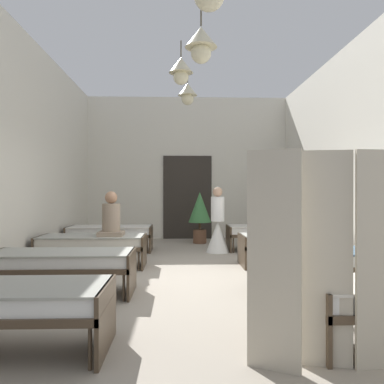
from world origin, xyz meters
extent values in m
cube|color=#9E9384|center=(0.00, 0.00, -0.05)|extent=(6.35, 11.05, 0.10)
cube|color=silver|center=(0.00, 5.33, 2.06)|extent=(6.15, 0.20, 4.11)
cube|color=silver|center=(-2.98, 0.00, 2.06)|extent=(0.20, 10.45, 4.11)
cube|color=silver|center=(2.98, 0.00, 2.06)|extent=(0.20, 10.45, 4.11)
cube|color=#2D2823|center=(0.00, 5.21, 1.20)|extent=(1.40, 0.06, 2.40)
cylinder|color=brown|center=(0.03, -0.91, 3.87)|extent=(0.02, 0.02, 0.49)
cone|color=beige|center=(0.03, -0.91, 3.47)|extent=(0.44, 0.44, 0.28)
sphere|color=beige|center=(0.03, -0.91, 3.25)|extent=(0.28, 0.28, 0.28)
cylinder|color=brown|center=(-0.22, 0.91, 3.96)|extent=(0.02, 0.02, 0.29)
cone|color=beige|center=(-0.22, 0.91, 3.67)|extent=(0.44, 0.44, 0.28)
sphere|color=beige|center=(-0.22, 0.91, 3.45)|extent=(0.28, 0.28, 0.28)
cylinder|color=brown|center=(-0.06, 2.74, 3.98)|extent=(0.02, 0.02, 0.26)
cone|color=beige|center=(-0.06, 2.74, 3.70)|extent=(0.44, 0.44, 0.28)
sphere|color=beige|center=(-0.06, 2.74, 3.48)|extent=(0.28, 0.28, 0.28)
cylinder|color=#473828|center=(-0.96, -3.21, 0.17)|extent=(0.03, 0.03, 0.34)
cylinder|color=#473828|center=(-0.96, -2.49, 0.17)|extent=(0.03, 0.03, 0.34)
cube|color=#473828|center=(-0.90, -2.85, 0.29)|extent=(0.04, 0.84, 0.57)
cylinder|color=#473828|center=(0.96, -3.21, 0.17)|extent=(0.03, 0.03, 0.34)
cylinder|color=#473828|center=(0.96, -2.49, 0.17)|extent=(0.03, 0.03, 0.34)
cube|color=#473828|center=(0.90, -2.85, 0.29)|extent=(0.04, 0.84, 0.57)
cylinder|color=#473828|center=(-2.70, -0.59, 0.17)|extent=(0.03, 0.03, 0.34)
cylinder|color=#473828|center=(-0.96, -1.31, 0.17)|extent=(0.03, 0.03, 0.34)
cylinder|color=#473828|center=(-0.96, -0.59, 0.17)|extent=(0.03, 0.03, 0.34)
cube|color=#473828|center=(-1.83, -0.95, 0.38)|extent=(1.90, 0.84, 0.07)
cube|color=#473828|center=(-0.90, -0.95, 0.29)|extent=(0.04, 0.84, 0.57)
cube|color=white|center=(-1.83, -0.95, 0.48)|extent=(1.82, 0.78, 0.14)
cube|color=#9E9E93|center=(-1.83, -0.95, 0.56)|extent=(1.86, 0.82, 0.02)
cylinder|color=#473828|center=(0.96, -1.31, 0.17)|extent=(0.03, 0.03, 0.34)
cylinder|color=#473828|center=(0.96, -0.59, 0.17)|extent=(0.03, 0.03, 0.34)
cylinder|color=#473828|center=(2.70, -0.59, 0.17)|extent=(0.03, 0.03, 0.34)
cube|color=#473828|center=(1.83, -0.95, 0.38)|extent=(1.90, 0.84, 0.07)
cube|color=#473828|center=(0.90, -0.95, 0.29)|extent=(0.04, 0.84, 0.57)
cube|color=white|center=(1.83, -0.95, 0.48)|extent=(1.82, 0.78, 0.14)
cube|color=slate|center=(1.83, -0.95, 0.56)|extent=(1.86, 0.82, 0.02)
cylinder|color=#473828|center=(-2.70, 0.59, 0.17)|extent=(0.03, 0.03, 0.34)
cylinder|color=#473828|center=(-2.70, 1.31, 0.17)|extent=(0.03, 0.03, 0.34)
cylinder|color=#473828|center=(-0.96, 0.59, 0.17)|extent=(0.03, 0.03, 0.34)
cylinder|color=#473828|center=(-0.96, 1.31, 0.17)|extent=(0.03, 0.03, 0.34)
cube|color=#473828|center=(-1.83, 0.95, 0.38)|extent=(1.90, 0.84, 0.07)
cube|color=#473828|center=(-2.76, 0.95, 0.29)|extent=(0.04, 0.84, 0.57)
cube|color=#473828|center=(-0.90, 0.95, 0.29)|extent=(0.04, 0.84, 0.57)
cube|color=silver|center=(-1.83, 0.95, 0.48)|extent=(1.82, 0.78, 0.14)
cube|color=#9E9E93|center=(-1.83, 0.95, 0.56)|extent=(1.86, 0.82, 0.02)
cylinder|color=#473828|center=(0.96, 0.59, 0.17)|extent=(0.03, 0.03, 0.34)
cylinder|color=#473828|center=(0.96, 1.31, 0.17)|extent=(0.03, 0.03, 0.34)
cylinder|color=#473828|center=(2.70, 0.59, 0.17)|extent=(0.03, 0.03, 0.34)
cylinder|color=#473828|center=(2.70, 1.31, 0.17)|extent=(0.03, 0.03, 0.34)
cube|color=#473828|center=(1.83, 0.95, 0.38)|extent=(1.90, 0.84, 0.07)
cube|color=#473828|center=(0.90, 0.95, 0.29)|extent=(0.04, 0.84, 0.57)
cube|color=#473828|center=(2.76, 0.95, 0.29)|extent=(0.04, 0.84, 0.57)
cube|color=silver|center=(1.83, 0.95, 0.48)|extent=(1.82, 0.78, 0.14)
cube|color=#9E9E93|center=(1.83, 0.95, 0.56)|extent=(1.86, 0.82, 0.02)
cylinder|color=#473828|center=(-2.70, 2.49, 0.17)|extent=(0.03, 0.03, 0.34)
cylinder|color=#473828|center=(-2.70, 3.21, 0.17)|extent=(0.03, 0.03, 0.34)
cylinder|color=#473828|center=(-0.96, 2.49, 0.17)|extent=(0.03, 0.03, 0.34)
cylinder|color=#473828|center=(-0.96, 3.21, 0.17)|extent=(0.03, 0.03, 0.34)
cube|color=#473828|center=(-1.83, 2.85, 0.38)|extent=(1.90, 0.84, 0.07)
cube|color=#473828|center=(-2.76, 2.85, 0.29)|extent=(0.04, 0.84, 0.57)
cube|color=#473828|center=(-0.90, 2.85, 0.29)|extent=(0.04, 0.84, 0.57)
cube|color=white|center=(-1.83, 2.85, 0.48)|extent=(1.82, 0.78, 0.14)
cube|color=beige|center=(-1.83, 2.85, 0.56)|extent=(1.86, 0.82, 0.02)
cylinder|color=#473828|center=(0.96, 2.49, 0.17)|extent=(0.03, 0.03, 0.34)
cylinder|color=#473828|center=(0.96, 3.21, 0.17)|extent=(0.03, 0.03, 0.34)
cylinder|color=#473828|center=(2.70, 2.49, 0.17)|extent=(0.03, 0.03, 0.34)
cylinder|color=#473828|center=(2.70, 3.21, 0.17)|extent=(0.03, 0.03, 0.34)
cube|color=#473828|center=(1.83, 2.85, 0.38)|extent=(1.90, 0.84, 0.07)
cube|color=#473828|center=(0.90, 2.85, 0.29)|extent=(0.04, 0.84, 0.57)
cube|color=#473828|center=(2.76, 2.85, 0.29)|extent=(0.04, 0.84, 0.57)
cube|color=white|center=(1.83, 2.85, 0.48)|extent=(1.82, 0.78, 0.14)
cube|color=beige|center=(1.83, 2.85, 0.56)|extent=(1.86, 0.82, 0.02)
cone|color=white|center=(0.62, 2.60, 0.35)|extent=(0.52, 0.52, 0.70)
cylinder|color=white|center=(0.62, 2.60, 0.97)|extent=(0.30, 0.30, 0.55)
sphere|color=tan|center=(0.62, 2.60, 1.36)|extent=(0.22, 0.22, 0.22)
cone|color=white|center=(0.62, 2.60, 1.44)|extent=(0.18, 0.18, 0.10)
cylinder|color=gray|center=(-1.48, 0.87, 0.86)|extent=(0.32, 0.32, 0.58)
cube|color=gray|center=(-1.48, 0.87, 0.61)|extent=(0.44, 0.44, 0.08)
sphere|color=#A87A5B|center=(-1.48, 0.87, 1.26)|extent=(0.22, 0.22, 0.22)
cylinder|color=brown|center=(0.30, 4.17, 0.18)|extent=(0.35, 0.35, 0.35)
cylinder|color=brown|center=(0.30, 4.17, 0.45)|extent=(0.06, 0.06, 0.20)
cone|color=#3D7A42|center=(0.30, 4.17, 0.95)|extent=(0.60, 0.60, 0.80)
cube|color=#BCB29E|center=(0.46, -3.27, 0.85)|extent=(0.38, 0.22, 1.70)
cube|color=#BCB29E|center=(0.88, -3.21, 0.85)|extent=(0.42, 0.11, 1.70)
cube|color=#BCB29E|center=(1.30, -3.27, 0.85)|extent=(0.42, 0.08, 1.70)
camera|label=1|loc=(-0.28, -6.28, 1.38)|focal=37.07mm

